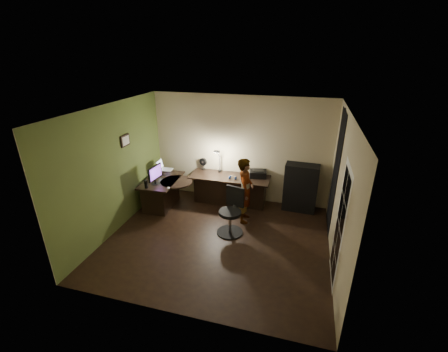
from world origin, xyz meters
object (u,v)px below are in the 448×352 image
(desk_right, at_px, (230,190))
(monitor, at_px, (155,178))
(person, at_px, (245,190))
(cabinet, at_px, (301,188))
(desk_left, at_px, (163,193))
(office_chair, at_px, (230,212))

(desk_right, xyz_separation_m, monitor, (-1.60, -0.86, 0.51))
(desk_right, height_order, person, person)
(desk_right, height_order, cabinet, cabinet)
(desk_left, xyz_separation_m, desk_right, (1.57, 0.59, 0.01))
(office_chair, height_order, person, person)
(cabinet, xyz_separation_m, monitor, (-3.34, -1.01, 0.30))
(cabinet, xyz_separation_m, office_chair, (-1.39, -1.47, -0.09))
(desk_right, xyz_separation_m, person, (0.54, -0.71, 0.39))
(monitor, distance_m, person, 2.16)
(office_chair, bearing_deg, monitor, -179.55)
(cabinet, relative_size, monitor, 2.30)
(desk_left, distance_m, monitor, 0.59)
(cabinet, distance_m, monitor, 3.50)
(desk_left, relative_size, person, 0.83)
(office_chair, bearing_deg, desk_left, 173.09)
(desk_left, distance_m, person, 2.16)
(person, bearing_deg, office_chair, 155.31)
(desk_left, xyz_separation_m, person, (2.12, -0.12, 0.40))
(desk_right, distance_m, cabinet, 1.76)
(cabinet, bearing_deg, person, -141.27)
(monitor, bearing_deg, person, 8.98)
(desk_right, relative_size, monitor, 3.89)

